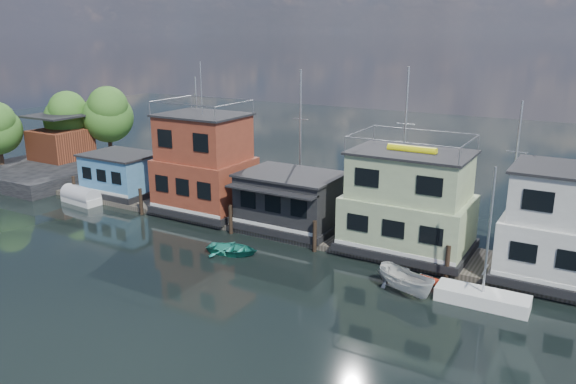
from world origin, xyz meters
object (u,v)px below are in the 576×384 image
Objects in this scene: tarp_runabout at (81,197)px; red_kayak at (444,285)px; day_sailer at (482,297)px; houseboat_dark at (290,200)px; dinghy_teal at (233,249)px; houseboat_green at (409,203)px; motorboat at (406,282)px; houseboat_blue at (121,174)px; dinghy_white at (391,275)px; houseboat_red at (204,165)px.

red_kayak is (32.07, -0.93, -0.37)m from tarp_runabout.
houseboat_dark is at bearing 160.61° from day_sailer.
tarp_runabout is 18.56m from dinghy_teal.
houseboat_green is 6.84m from motorboat.
motorboat is at bearing -11.71° from houseboat_blue.
dinghy_white is at bearing -27.18° from houseboat_dark.
day_sailer reaches higher than red_kayak.
dinghy_teal is (-10.86, -0.95, -0.19)m from dinghy_white.
day_sailer is at bearing -53.10° from motorboat.
dinghy_teal is at bearing -177.53° from day_sailer.
houseboat_dark is 9.07m from houseboat_green.
dinghy_white is (27.31, -5.05, -1.65)m from houseboat_blue.
houseboat_red is at bearing -180.00° from houseboat_green.
houseboat_red is 3.93× the size of red_kayak.
houseboat_green is at bearing -72.32° from dinghy_teal.
dinghy_teal is at bearing 113.96° from dinghy_white.
houseboat_green is 2.07× the size of tarp_runabout.
houseboat_red reaches higher than houseboat_dark.
red_kayak is (12.69, -4.00, -2.20)m from houseboat_dark.
houseboat_green reaches higher than motorboat.
tarp_runabout reaches higher than red_kayak.
houseboat_dark is at bearing -23.15° from dinghy_teal.
day_sailer is (34.44, -1.93, -0.15)m from tarp_runabout.
dinghy_white is at bearing -98.17° from dinghy_teal.
motorboat is (2.03, -5.91, -2.79)m from houseboat_green.
tarp_runabout is at bearing -174.11° from red_kayak.
houseboat_green is 2.39× the size of dinghy_teal.
houseboat_dark is 0.95× the size of day_sailer.
houseboat_green reaches higher than dinghy_teal.
houseboat_green is 1.08× the size of day_sailer.
houseboat_red is 1.60× the size of houseboat_dark.
day_sailer reaches higher than motorboat.
motorboat reaches higher than tarp_runabout.
houseboat_dark reaches higher than motorboat.
day_sailer reaches higher than houseboat_dark.
dinghy_teal reaches higher than red_kayak.
red_kayak is (13.75, 1.98, -0.14)m from dinghy_teal.
houseboat_blue is 1.82× the size of dinghy_teal.
houseboat_green is 12.13m from dinghy_teal.
houseboat_red reaches higher than motorboat.
motorboat is 0.51× the size of day_sailer.
houseboat_blue reaches higher than motorboat.
tarp_runabout is (-11.38, -3.09, -3.51)m from houseboat_red.
houseboat_green is at bearing 43.29° from motorboat.
houseboat_dark reaches higher than dinghy_teal.
motorboat is at bearing -106.20° from dinghy_white.
houseboat_blue reaches higher than red_kayak.
houseboat_blue is at bearing 64.49° from tarp_runabout.
red_kayak is 0.39× the size of day_sailer.
tarp_runabout reaches higher than dinghy_teal.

